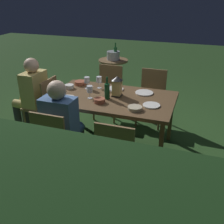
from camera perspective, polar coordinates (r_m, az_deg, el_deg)
ground_plane at (r=3.82m, az=0.00°, el=-6.96°), size 16.00×16.00×0.00m
dining_table at (r=3.51m, az=0.00°, el=2.43°), size 1.62×0.97×0.73m
chair_side_right_a at (r=2.77m, az=1.21°, el=-8.89°), size 0.42×0.40×0.87m
chair_side_left_a at (r=4.28m, az=8.49°, el=3.72°), size 0.42×0.40×0.87m
chair_side_left_b at (r=4.46m, az=-0.75°, el=4.88°), size 0.42×0.40×0.87m
chair_side_right_b at (r=3.03m, az=-12.08°, el=-6.16°), size 0.42×0.40×0.87m
person_in_blue at (r=3.10m, az=-10.52°, el=-2.02°), size 0.38×0.47×1.15m
chair_head_far at (r=4.03m, az=-14.37°, el=1.76°), size 0.40×0.42×0.87m
person_in_mustard at (r=4.08m, az=-16.92°, el=4.05°), size 0.48×0.38×1.15m
lantern_centerpiece at (r=3.47m, az=1.10°, el=5.77°), size 0.15×0.15×0.27m
green_bottle_on_table at (r=3.39m, az=-1.07°, el=4.59°), size 0.07×0.07×0.29m
wine_glass_a at (r=3.77m, az=-2.80°, el=6.83°), size 0.08×0.08×0.17m
wine_glass_b at (r=3.76m, az=-5.40°, el=6.73°), size 0.08×0.08×0.17m
wine_glass_c at (r=3.41m, az=-4.80°, el=4.79°), size 0.08×0.08×0.17m
plate_a at (r=3.74m, az=0.57°, el=4.94°), size 0.25×0.25×0.01m
plate_b at (r=3.25m, az=8.44°, el=1.44°), size 0.21×0.21×0.01m
plate_c at (r=3.63m, az=6.92°, el=4.12°), size 0.24×0.24×0.01m
plate_d at (r=3.47m, az=-9.71°, el=2.87°), size 0.24×0.24×0.01m
bowl_olives at (r=3.30m, az=-2.69°, el=2.50°), size 0.14×0.14×0.05m
bowl_bread at (r=3.12m, az=4.92°, el=0.84°), size 0.17×0.17×0.04m
bowl_salad at (r=3.84m, az=-9.12°, el=5.46°), size 0.12×0.12×0.05m
bowl_dip at (r=3.96m, az=-6.81°, el=6.25°), size 0.17×0.17×0.05m
side_table at (r=5.59m, az=0.27°, el=8.89°), size 0.60×0.60×0.69m
ice_bucket at (r=5.50m, az=0.30°, el=12.12°), size 0.26×0.26×0.34m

